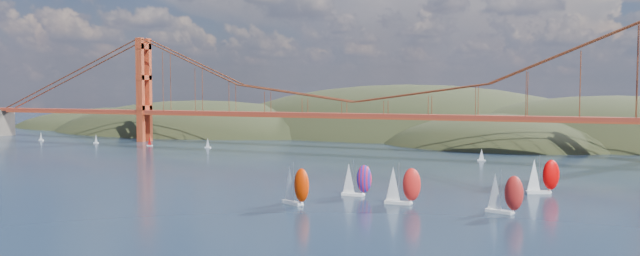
% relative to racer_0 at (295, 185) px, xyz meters
% --- Properties ---
extents(ground, '(1200.00, 1200.00, 0.00)m').
position_rel_racer_0_xyz_m(ground, '(-36.11, -44.99, -4.79)').
color(ground, black).
rests_on(ground, ground).
extents(headlands, '(725.00, 225.00, 96.00)m').
position_rel_racer_0_xyz_m(headlands, '(8.83, 233.30, -17.25)').
color(headlands, black).
rests_on(headlands, ground).
extents(bridge, '(552.00, 12.00, 55.00)m').
position_rel_racer_0_xyz_m(bridge, '(-37.86, 135.01, 27.44)').
color(bridge, maroon).
rests_on(bridge, ground).
extents(racer_0, '(9.02, 6.52, 10.14)m').
position_rel_racer_0_xyz_m(racer_0, '(0.00, 0.00, 0.00)').
color(racer_0, silver).
rests_on(racer_0, ground).
extents(racer_1, '(8.75, 3.67, 9.98)m').
position_rel_racer_0_xyz_m(racer_1, '(22.91, 10.86, -0.07)').
color(racer_1, silver).
rests_on(racer_1, ground).
extents(racer_2, '(8.69, 5.20, 9.73)m').
position_rel_racer_0_xyz_m(racer_2, '(46.60, 9.26, -0.19)').
color(racer_2, white).
rests_on(racer_2, ground).
extents(racer_3, '(9.01, 6.67, 10.15)m').
position_rel_racer_0_xyz_m(racer_3, '(52.20, 40.90, 0.01)').
color(racer_3, silver).
rests_on(racer_3, ground).
extents(racer_rwb, '(8.05, 3.34, 9.21)m').
position_rel_racer_0_xyz_m(racer_rwb, '(8.71, 17.72, -0.44)').
color(racer_rwb, white).
rests_on(racer_rwb, ground).
extents(distant_boat_0, '(3.00, 2.00, 4.70)m').
position_rel_racer_0_xyz_m(distant_boat_0, '(-211.62, 116.57, -2.38)').
color(distant_boat_0, silver).
rests_on(distant_boat_0, ground).
extents(distant_boat_1, '(3.00, 2.00, 4.70)m').
position_rel_racer_0_xyz_m(distant_boat_1, '(-170.18, 114.05, -2.38)').
color(distant_boat_1, silver).
rests_on(distant_boat_1, ground).
extents(distant_boat_2, '(3.00, 2.00, 4.70)m').
position_rel_racer_0_xyz_m(distant_boat_2, '(-135.18, 113.26, -2.38)').
color(distant_boat_2, silver).
rests_on(distant_boat_2, ground).
extents(distant_boat_3, '(3.00, 2.00, 4.70)m').
position_rel_racer_0_xyz_m(distant_boat_3, '(-103.18, 116.08, -2.38)').
color(distant_boat_3, silver).
rests_on(distant_boat_3, ground).
extents(distant_boat_8, '(3.00, 2.00, 4.70)m').
position_rel_racer_0_xyz_m(distant_boat_8, '(24.79, 112.65, -2.38)').
color(distant_boat_8, silver).
rests_on(distant_boat_8, ground).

